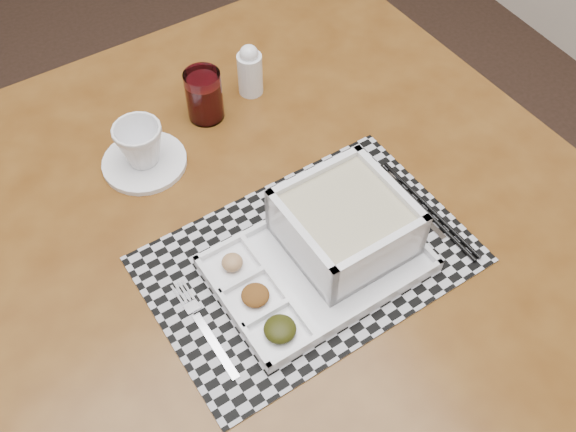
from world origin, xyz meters
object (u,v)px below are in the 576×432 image
(serving_tray, at_px, (337,236))
(creamer_bottle, at_px, (250,70))
(dining_table, at_px, (266,246))
(cup, at_px, (140,145))
(juice_glass, at_px, (204,97))

(serving_tray, height_order, creamer_bottle, creamer_bottle)
(dining_table, distance_m, serving_tray, 0.19)
(serving_tray, height_order, cup, serving_tray)
(serving_tray, bearing_deg, juice_glass, 96.22)
(dining_table, xyz_separation_m, cup, (-0.13, 0.21, 0.14))
(dining_table, bearing_deg, cup, 121.28)
(juice_glass, bearing_deg, creamer_bottle, 10.21)
(juice_glass, relative_size, creamer_bottle, 0.93)
(dining_table, height_order, creamer_bottle, creamer_bottle)
(juice_glass, distance_m, creamer_bottle, 0.11)
(juice_glass, bearing_deg, serving_tray, -83.78)
(juice_glass, xyz_separation_m, creamer_bottle, (0.11, 0.02, 0.01))
(dining_table, relative_size, serving_tray, 3.54)
(serving_tray, height_order, juice_glass, serving_tray)
(dining_table, distance_m, juice_glass, 0.30)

